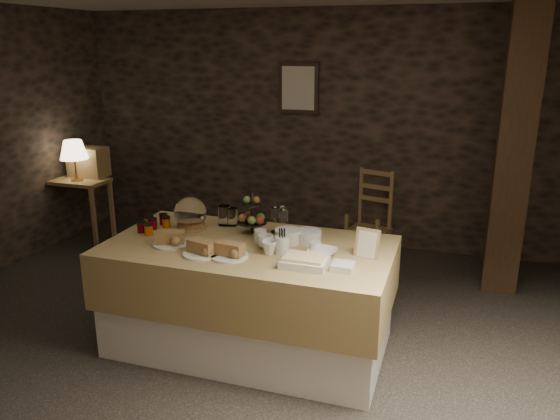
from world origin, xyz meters
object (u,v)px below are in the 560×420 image
(wine_rack, at_px, (88,162))
(fruit_stand, at_px, (252,217))
(table_lamp, at_px, (73,150))
(timber_column, at_px, (514,152))
(buffet_table, at_px, (249,289))
(chair, at_px, (369,215))
(console_table, at_px, (77,190))

(wine_rack, height_order, fruit_stand, fruit_stand)
(table_lamp, distance_m, wine_rack, 0.29)
(wine_rack, bearing_deg, timber_column, 0.05)
(table_lamp, xyz_separation_m, wine_rack, (0.00, 0.23, -0.17))
(buffet_table, height_order, timber_column, timber_column)
(buffet_table, distance_m, chair, 2.39)
(wine_rack, relative_size, fruit_stand, 1.29)
(buffet_table, bearing_deg, fruit_stand, 104.28)
(chair, bearing_deg, console_table, -151.31)
(console_table, distance_m, chair, 3.32)
(console_table, xyz_separation_m, timber_column, (4.56, 0.18, 0.68))
(console_table, bearing_deg, buffet_table, -29.69)
(console_table, height_order, fruit_stand, fruit_stand)
(wine_rack, height_order, timber_column, timber_column)
(wine_rack, xyz_separation_m, fruit_stand, (2.59, -1.47, 0.03))
(console_table, distance_m, fruit_stand, 2.96)
(table_lamp, height_order, fruit_stand, table_lamp)
(wine_rack, bearing_deg, fruit_stand, -29.62)
(chair, bearing_deg, fruit_stand, -90.77)
(buffet_table, xyz_separation_m, wine_rack, (-2.65, 1.72, 0.45))
(fruit_stand, bearing_deg, wine_rack, 150.38)
(buffet_table, height_order, fruit_stand, fruit_stand)
(buffet_table, distance_m, console_table, 3.11)
(table_lamp, distance_m, chair, 3.35)
(console_table, height_order, table_lamp, table_lamp)
(buffet_table, relative_size, wine_rack, 4.93)
(chair, relative_size, timber_column, 0.27)
(buffet_table, height_order, chair, chair)
(console_table, xyz_separation_m, wine_rack, (0.05, 0.18, 0.30))
(buffet_table, xyz_separation_m, table_lamp, (-2.65, 1.49, 0.62))
(console_table, relative_size, wine_rack, 1.78)
(chair, bearing_deg, timber_column, -9.73)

